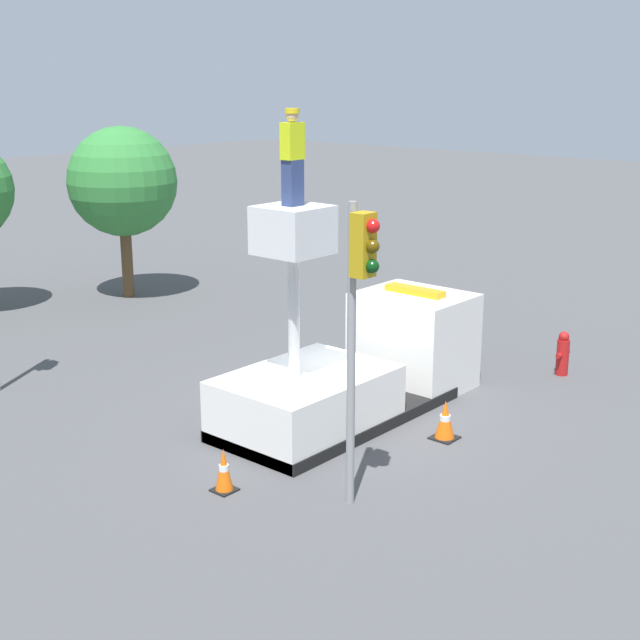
{
  "coord_description": "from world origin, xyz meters",
  "views": [
    {
      "loc": [
        -13.35,
        -11.04,
        6.9
      ],
      "look_at": [
        -2.04,
        -1.28,
        2.78
      ],
      "focal_mm": 50.0,
      "sensor_mm": 36.0,
      "label": 1
    }
  ],
  "objects_px": {
    "bucket_truck": "(357,368)",
    "tree_left_bg": "(122,182)",
    "worker": "(293,157)",
    "traffic_cone_curbside": "(445,420)",
    "traffic_light_pole": "(359,296)",
    "traffic_cone_rear": "(224,471)",
    "fire_hydrant": "(563,354)"
  },
  "relations": [
    {
      "from": "bucket_truck",
      "to": "traffic_cone_rear",
      "type": "xyz_separation_m",
      "value": [
        -4.48,
        -0.66,
        -0.57
      ]
    },
    {
      "from": "bucket_truck",
      "to": "tree_left_bg",
      "type": "xyz_separation_m",
      "value": [
        3.12,
        11.89,
        2.73
      ]
    },
    {
      "from": "bucket_truck",
      "to": "traffic_cone_curbside",
      "type": "xyz_separation_m",
      "value": [
        -0.08,
        -2.27,
        -0.56
      ]
    },
    {
      "from": "traffic_light_pole",
      "to": "tree_left_bg",
      "type": "height_order",
      "value": "tree_left_bg"
    },
    {
      "from": "fire_hydrant",
      "to": "tree_left_bg",
      "type": "relative_size",
      "value": 0.2
    },
    {
      "from": "traffic_cone_rear",
      "to": "tree_left_bg",
      "type": "distance_m",
      "value": 15.04
    },
    {
      "from": "bucket_truck",
      "to": "fire_hydrant",
      "type": "xyz_separation_m",
      "value": [
        5.02,
        -2.25,
        -0.42
      ]
    },
    {
      "from": "bucket_truck",
      "to": "traffic_light_pole",
      "type": "bearing_deg",
      "value": -141.52
    },
    {
      "from": "traffic_light_pole",
      "to": "fire_hydrant",
      "type": "xyz_separation_m",
      "value": [
        8.43,
        0.46,
        -3.05
      ]
    },
    {
      "from": "worker",
      "to": "traffic_cone_curbside",
      "type": "xyz_separation_m",
      "value": [
        1.88,
        -2.27,
        -5.08
      ]
    },
    {
      "from": "bucket_truck",
      "to": "worker",
      "type": "relative_size",
      "value": 3.66
    },
    {
      "from": "worker",
      "to": "fire_hydrant",
      "type": "xyz_separation_m",
      "value": [
        6.98,
        -2.25,
        -4.94
      ]
    },
    {
      "from": "tree_left_bg",
      "to": "bucket_truck",
      "type": "bearing_deg",
      "value": -104.72
    },
    {
      "from": "worker",
      "to": "traffic_cone_curbside",
      "type": "relative_size",
      "value": 2.2
    },
    {
      "from": "traffic_light_pole",
      "to": "worker",
      "type": "bearing_deg",
      "value": 61.94
    },
    {
      "from": "bucket_truck",
      "to": "fire_hydrant",
      "type": "relative_size",
      "value": 5.99
    },
    {
      "from": "bucket_truck",
      "to": "tree_left_bg",
      "type": "height_order",
      "value": "tree_left_bg"
    },
    {
      "from": "traffic_cone_rear",
      "to": "traffic_cone_curbside",
      "type": "bearing_deg",
      "value": -20.08
    },
    {
      "from": "fire_hydrant",
      "to": "traffic_cone_rear",
      "type": "bearing_deg",
      "value": 170.53
    },
    {
      "from": "traffic_cone_rear",
      "to": "bucket_truck",
      "type": "bearing_deg",
      "value": 8.4
    },
    {
      "from": "worker",
      "to": "traffic_light_pole",
      "type": "xyz_separation_m",
      "value": [
        -1.44,
        -2.71,
        -1.89
      ]
    },
    {
      "from": "worker",
      "to": "traffic_cone_curbside",
      "type": "bearing_deg",
      "value": -50.37
    },
    {
      "from": "worker",
      "to": "tree_left_bg",
      "type": "bearing_deg",
      "value": 66.84
    },
    {
      "from": "worker",
      "to": "traffic_cone_curbside",
      "type": "distance_m",
      "value": 5.88
    },
    {
      "from": "bucket_truck",
      "to": "traffic_light_pole",
      "type": "height_order",
      "value": "traffic_light_pole"
    },
    {
      "from": "traffic_cone_curbside",
      "to": "tree_left_bg",
      "type": "distance_m",
      "value": 14.89
    },
    {
      "from": "traffic_cone_rear",
      "to": "fire_hydrant",
      "type": "bearing_deg",
      "value": -9.47
    },
    {
      "from": "fire_hydrant",
      "to": "traffic_cone_curbside",
      "type": "xyz_separation_m",
      "value": [
        -5.1,
        -0.02,
        -0.14
      ]
    },
    {
      "from": "traffic_cone_curbside",
      "to": "fire_hydrant",
      "type": "bearing_deg",
      "value": 0.27
    },
    {
      "from": "traffic_cone_curbside",
      "to": "traffic_cone_rear",
      "type": "bearing_deg",
      "value": 159.92
    },
    {
      "from": "tree_left_bg",
      "to": "traffic_cone_rear",
      "type": "bearing_deg",
      "value": -121.22
    },
    {
      "from": "fire_hydrant",
      "to": "traffic_cone_curbside",
      "type": "distance_m",
      "value": 5.1
    }
  ]
}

